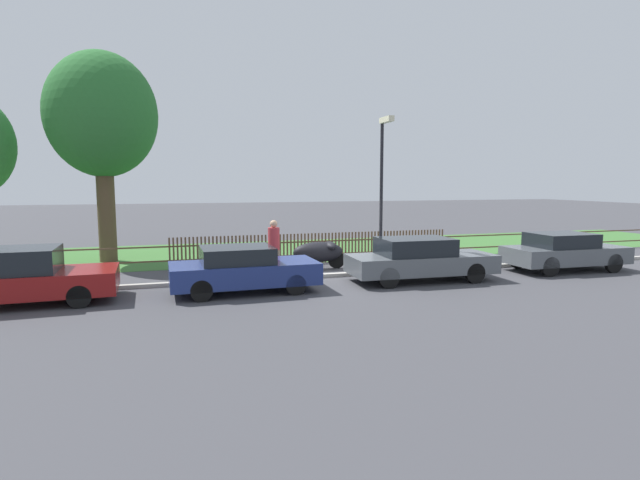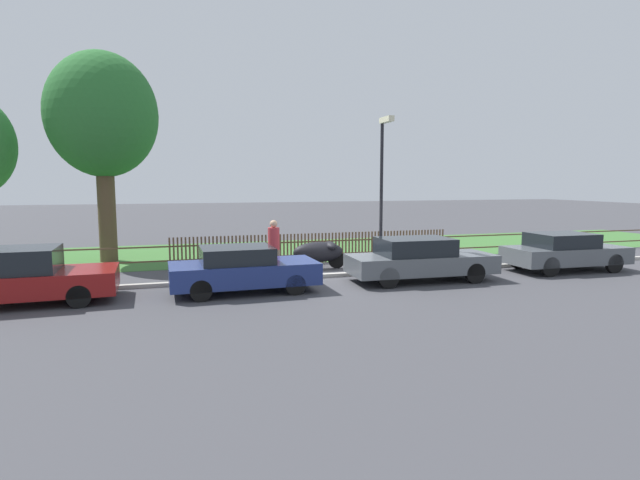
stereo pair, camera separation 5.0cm
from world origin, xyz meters
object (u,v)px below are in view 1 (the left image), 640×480
Objects in this scene: parked_car_silver_hatchback at (19,277)px; parked_car_red_compact at (564,251)px; parked_car_black_saloon at (243,269)px; tree_behind_motorcycle at (102,117)px; pedestrian_near_fence at (274,245)px; street_lamp at (383,175)px; parked_car_navy_estate at (419,259)px; covered_motorcycle at (319,252)px.

parked_car_red_compact is at bearing -2.09° from parked_car_silver_hatchback.
parked_car_red_compact reaches higher than parked_car_black_saloon.
tree_behind_motorcycle is (1.34, 6.70, 4.75)m from parked_car_silver_hatchback.
street_lamp is at bearing 38.28° from pedestrian_near_fence.
parked_car_navy_estate is 4.59m from pedestrian_near_fence.
street_lamp is at bearing 105.73° from parked_car_navy_estate.
pedestrian_near_fence is at bearing 12.25° from parked_car_silver_hatchback.
parked_car_black_saloon is 4.23m from covered_motorcycle.
parked_car_black_saloon is 5.43m from parked_car_navy_estate.
tree_behind_motorcycle reaches higher than parked_car_black_saloon.
parked_car_black_saloon is 2.20× the size of pedestrian_near_fence.
parked_car_navy_estate is (10.94, -0.17, -0.02)m from parked_car_silver_hatchback.
parked_car_navy_estate is 5.61m from parked_car_red_compact.
tree_behind_motorcycle is 10.67m from street_lamp.
parked_car_black_saloon is 0.98× the size of parked_car_red_compact.
covered_motorcycle is at bearing -28.70° from tree_behind_motorcycle.
parked_car_black_saloon is (5.51, -0.17, -0.05)m from parked_car_silver_hatchback.
tree_behind_motorcycle is at bearing 152.15° from covered_motorcycle.
street_lamp reaches higher than parked_car_silver_hatchback.
parked_car_black_saloon is at bearing -135.99° from covered_motorcycle.
covered_motorcycle is at bearing 162.26° from parked_car_red_compact.
parked_car_silver_hatchback reaches higher than parked_car_navy_estate.
street_lamp is at bearing -28.81° from tree_behind_motorcycle.
parked_car_black_saloon is at bearing -178.04° from parked_car_navy_estate.
covered_motorcycle is at bearing 150.76° from street_lamp.
parked_car_red_compact is at bearing -23.79° from tree_behind_motorcycle.
parked_car_navy_estate is 2.48× the size of pedestrian_near_fence.
parked_car_silver_hatchback is 10.93m from street_lamp.
parked_car_navy_estate reaches higher than parked_car_black_saloon.
street_lamp reaches higher than parked_car_black_saloon.
parked_car_silver_hatchback reaches higher than covered_motorcycle.
tree_behind_motorcycle reaches higher than covered_motorcycle.
pedestrian_near_fence is at bearing 157.42° from parked_car_navy_estate.
covered_motorcycle is (-2.35, 2.89, -0.08)m from parked_car_navy_estate.
covered_motorcycle is at bearing 15.52° from parked_car_silver_hatchback.
parked_car_navy_estate is at bearing -50.11° from covered_motorcycle.
street_lamp is (10.49, 1.66, 2.59)m from parked_car_silver_hatchback.
parked_car_red_compact is at bearing 3.55° from parked_car_navy_estate.
pedestrian_near_fence reaches higher than parked_car_navy_estate.
parked_car_silver_hatchback is 0.87× the size of street_lamp.
covered_motorcycle is 9.59m from tree_behind_motorcycle.
pedestrian_near_fence reaches higher than covered_motorcycle.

